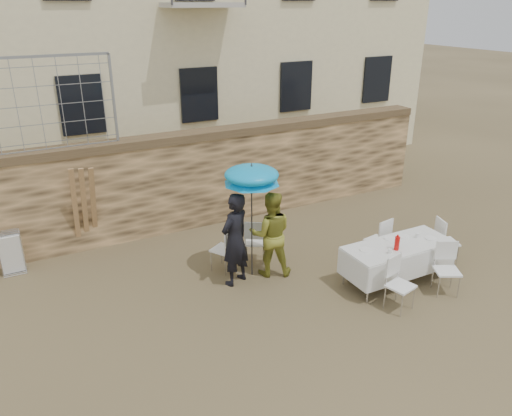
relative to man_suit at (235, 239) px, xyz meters
name	(u,v)px	position (x,y,z in m)	size (l,w,h in m)	color
ground	(298,343)	(0.08, -2.11, -0.90)	(80.00, 80.00, 0.00)	brown
stone_wall	(184,182)	(0.08, 2.89, 0.20)	(13.00, 0.50, 2.20)	olive
chain_link_fence	(28,107)	(-2.92, 2.89, 2.20)	(3.20, 0.06, 1.80)	gray
man_suit	(235,239)	(0.00, 0.00, 0.00)	(0.66, 0.43, 1.81)	black
woman_dress	(271,234)	(0.75, 0.00, -0.06)	(0.82, 0.64, 1.69)	gold
umbrella	(252,178)	(0.40, 0.10, 1.09)	(1.04, 1.04, 2.11)	#3F3F44
couple_chair_left	(223,248)	(0.00, 0.55, -0.42)	(0.48, 0.48, 0.96)	white
couple_chair_right	(255,240)	(0.70, 0.55, -0.42)	(0.48, 0.48, 0.96)	white
banquet_table	(399,246)	(2.72, -1.35, -0.17)	(2.10, 0.85, 0.78)	silver
soda_bottle	(397,243)	(2.52, -1.50, 0.00)	(0.09, 0.09, 0.26)	red
table_chair_front_left	(401,285)	(2.12, -2.10, -0.42)	(0.48, 0.48, 0.96)	white
table_chair_front_right	(447,270)	(3.22, -2.10, -0.42)	(0.48, 0.48, 0.96)	white
table_chair_back	(377,239)	(2.92, -0.55, -0.42)	(0.48, 0.48, 0.96)	white
table_chair_side	(447,241)	(4.12, -1.25, -0.42)	(0.48, 0.48, 0.96)	white
chair_stack_right	(11,250)	(-3.70, 2.42, -0.44)	(0.46, 0.40, 0.92)	white
wood_planks	(91,208)	(-2.10, 2.49, 0.10)	(0.70, 0.20, 2.00)	#A37749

